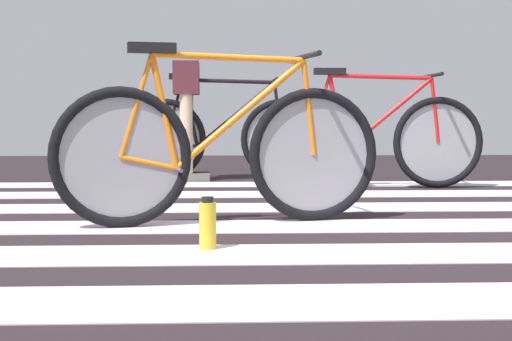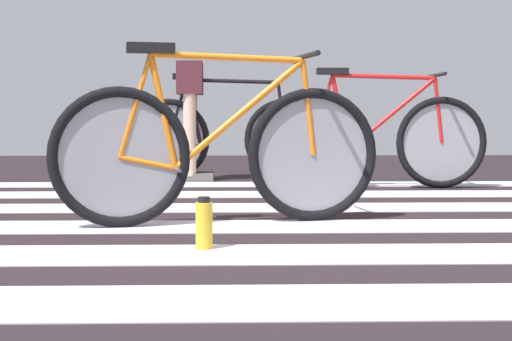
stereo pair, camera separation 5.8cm
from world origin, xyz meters
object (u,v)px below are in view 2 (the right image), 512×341
(bicycle_1_of_3, at_px, (219,151))
(water_bottle, at_px, (204,225))
(bicycle_3_of_3, at_px, (226,136))
(bicycle_2_of_3, at_px, (376,139))
(cyclist_3_of_3, at_px, (191,104))

(bicycle_1_of_3, xyz_separation_m, water_bottle, (-0.04, -0.72, -0.28))
(bicycle_3_of_3, distance_m, water_bottle, 3.36)
(bicycle_2_of_3, relative_size, bicycle_3_of_3, 1.00)
(bicycle_3_of_3, bearing_deg, bicycle_2_of_3, -34.55)
(bicycle_1_of_3, bearing_deg, bicycle_2_of_3, 45.96)
(bicycle_1_of_3, distance_m, water_bottle, 0.77)
(bicycle_3_of_3, xyz_separation_m, cyclist_3_of_3, (-0.31, -0.01, 0.28))
(bicycle_3_of_3, relative_size, cyclist_3_of_3, 1.68)
(bicycle_2_of_3, height_order, water_bottle, bicycle_2_of_3)
(bicycle_3_of_3, bearing_deg, bicycle_1_of_3, -91.11)
(water_bottle, bearing_deg, cyclist_3_of_3, 94.56)
(bicycle_1_of_3, bearing_deg, bicycle_3_of_3, 78.28)
(cyclist_3_of_3, height_order, water_bottle, cyclist_3_of_3)
(bicycle_3_of_3, bearing_deg, water_bottle, -91.86)
(bicycle_1_of_3, distance_m, bicycle_2_of_3, 2.20)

